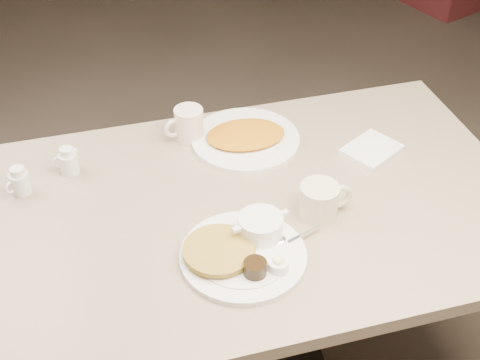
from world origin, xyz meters
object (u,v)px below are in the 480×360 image
object	(u,v)px
hash_plate	(246,138)
diner_table	(242,252)
coffee_mug_near	(321,200)
creamer_left	(19,182)
creamer_right	(68,161)
main_plate	(243,248)
coffee_mug_far	(188,124)

from	to	relation	value
hash_plate	diner_table	bearing A→B (deg)	-107.74
coffee_mug_near	hash_plate	bearing A→B (deg)	104.95
coffee_mug_near	hash_plate	world-z (taller)	coffee_mug_near
diner_table	creamer_left	bearing A→B (deg)	159.18
hash_plate	creamer_left	bearing A→B (deg)	-174.41
creamer_right	diner_table	bearing A→B (deg)	-32.07
creamer_right	hash_plate	xyz separation A→B (m)	(0.51, 0.01, -0.02)
main_plate	coffee_mug_near	distance (m)	0.24
creamer_left	hash_plate	world-z (taller)	creamer_left
main_plate	coffee_mug_far	size ratio (longest dim) A/B	3.09
diner_table	coffee_mug_near	size ratio (longest dim) A/B	10.51
creamer_right	hash_plate	bearing A→B (deg)	0.95
main_plate	hash_plate	xyz separation A→B (m)	(0.13, 0.44, -0.01)
diner_table	coffee_mug_far	distance (m)	0.40
coffee_mug_near	hash_plate	distance (m)	0.37
coffee_mug_far	creamer_right	bearing A→B (deg)	-169.00
coffee_mug_far	creamer_left	size ratio (longest dim) A/B	1.59
diner_table	main_plate	distance (m)	0.26
diner_table	hash_plate	bearing A→B (deg)	72.26
diner_table	coffee_mug_near	world-z (taller)	coffee_mug_near
coffee_mug_near	hash_plate	size ratio (longest dim) A/B	0.43
creamer_left	coffee_mug_far	bearing A→B (deg)	14.25
diner_table	coffee_mug_far	world-z (taller)	coffee_mug_far
main_plate	coffee_mug_near	xyz separation A→B (m)	(0.23, 0.09, 0.02)
main_plate	creamer_right	xyz separation A→B (m)	(-0.38, 0.44, 0.01)
coffee_mug_far	hash_plate	distance (m)	0.17
diner_table	creamer_left	xyz separation A→B (m)	(-0.55, 0.21, 0.21)
diner_table	main_plate	bearing A→B (deg)	-104.66
coffee_mug_far	hash_plate	xyz separation A→B (m)	(0.16, -0.06, -0.04)
diner_table	coffee_mug_near	bearing A→B (deg)	-24.78
coffee_mug_far	creamer_left	world-z (taller)	coffee_mug_far
main_plate	creamer_right	bearing A→B (deg)	130.72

